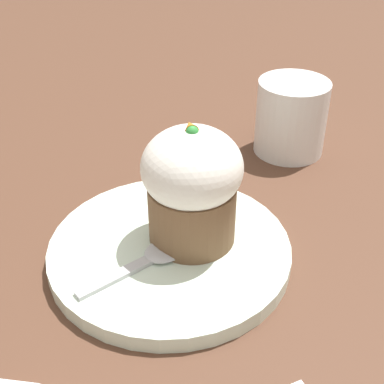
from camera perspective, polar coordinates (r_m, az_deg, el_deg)
ground_plane at (r=0.48m, az=-2.37°, el=-6.97°), size 4.00×4.00×0.00m
dessert_plate at (r=0.47m, az=-2.39°, el=-6.28°), size 0.21×0.21×0.02m
carrot_cake at (r=0.44m, az=-0.00°, el=0.72°), size 0.08×0.08×0.11m
spoon at (r=0.45m, az=-4.22°, el=-6.94°), size 0.07×0.10×0.01m
coffee_cup at (r=0.63m, az=10.46°, el=7.93°), size 0.11×0.08×0.09m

